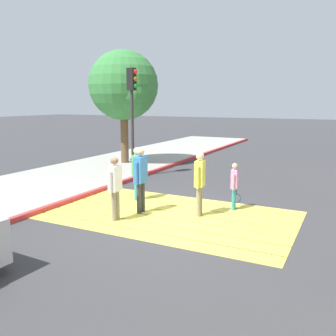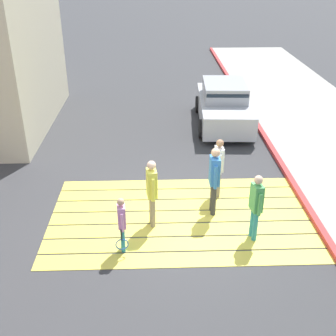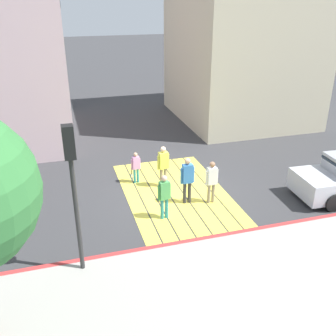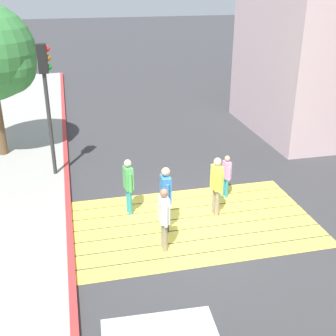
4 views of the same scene
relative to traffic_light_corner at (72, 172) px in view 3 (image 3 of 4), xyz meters
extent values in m
plane|color=#38383A|center=(3.58, -3.84, -3.04)|extent=(120.00, 120.00, 0.00)
cube|color=#EAD64C|center=(3.58, -5.49, -3.03)|extent=(6.40, 0.50, 0.01)
cube|color=#EAD64C|center=(3.58, -4.94, -3.03)|extent=(6.40, 0.50, 0.01)
cube|color=#EAD64C|center=(3.58, -4.39, -3.03)|extent=(6.40, 0.50, 0.01)
cube|color=#EAD64C|center=(3.58, -3.84, -3.03)|extent=(6.40, 0.50, 0.01)
cube|color=#EAD64C|center=(3.58, -3.29, -3.03)|extent=(6.40, 0.50, 0.01)
cube|color=#EAD64C|center=(3.58, -2.74, -3.03)|extent=(6.40, 0.50, 0.01)
cube|color=#EAD64C|center=(3.58, -2.19, -3.03)|extent=(6.40, 0.50, 0.01)
cube|color=#9E9B93|center=(-2.02, -3.84, -2.98)|extent=(4.80, 40.00, 0.12)
cube|color=#BC3333|center=(0.33, -3.84, -2.97)|extent=(0.16, 40.00, 0.13)
cube|color=beige|center=(12.08, -10.49, 2.27)|extent=(8.00, 7.00, 10.62)
cube|color=#232B38|center=(12.08, -14.01, 2.81)|extent=(6.80, 0.03, 0.70)
cube|color=#1E2833|center=(1.62, -9.36, -1.83)|extent=(1.49, 0.40, 0.49)
cylinder|color=black|center=(2.53, -8.85, -2.71)|extent=(0.25, 0.67, 0.66)
cylinder|color=black|center=(0.76, -8.76, -2.71)|extent=(0.25, 0.67, 0.66)
cylinder|color=#2D2D2D|center=(-0.02, 0.00, -1.34)|extent=(0.12, 0.12, 3.40)
cube|color=black|center=(-0.02, 0.00, 0.78)|extent=(0.28, 0.28, 0.84)
sphere|color=#FF2323|center=(0.14, 0.00, 1.06)|extent=(0.18, 0.18, 0.18)
sphere|color=#956310|center=(0.14, 0.00, 0.79)|extent=(0.18, 0.18, 0.18)
sphere|color=#188429|center=(0.14, 0.00, 0.52)|extent=(0.18, 0.18, 0.18)
cylinder|color=gray|center=(2.53, -4.77, -2.65)|extent=(0.12, 0.12, 0.77)
cylinder|color=gray|center=(2.54, -4.94, -2.65)|extent=(0.12, 0.12, 0.77)
cube|color=white|center=(2.54, -4.86, -1.94)|extent=(0.22, 0.34, 0.64)
sphere|color=#9E7051|center=(2.54, -4.86, -1.50)|extent=(0.20, 0.20, 0.20)
cylinder|color=white|center=(2.53, -4.66, -2.01)|extent=(0.08, 0.08, 0.55)
cylinder|color=white|center=(2.54, -5.06, -2.01)|extent=(0.08, 0.08, 0.55)
cylinder|color=gray|center=(4.26, -3.46, -2.64)|extent=(0.12, 0.12, 0.80)
cylinder|color=gray|center=(4.29, -3.64, -2.64)|extent=(0.12, 0.12, 0.80)
cube|color=#D8D84C|center=(4.27, -3.55, -1.90)|extent=(0.27, 0.38, 0.67)
sphere|color=beige|center=(4.27, -3.55, -1.44)|extent=(0.21, 0.21, 0.21)
cylinder|color=#D8D84C|center=(4.24, -3.35, -1.97)|extent=(0.09, 0.09, 0.57)
cylinder|color=#D8D84C|center=(4.30, -3.75, -1.97)|extent=(0.09, 0.09, 0.57)
cylinder|color=teal|center=(1.97, -2.85, -2.66)|extent=(0.11, 0.11, 0.76)
cylinder|color=teal|center=(2.00, -3.01, -2.66)|extent=(0.11, 0.11, 0.76)
cube|color=#4CA559|center=(1.98, -2.93, -1.96)|extent=(0.25, 0.36, 0.64)
sphere|color=beige|center=(1.98, -2.93, -1.52)|extent=(0.20, 0.20, 0.20)
cylinder|color=#4CA559|center=(1.95, -2.73, -2.02)|extent=(0.08, 0.08, 0.54)
cylinder|color=#4CA559|center=(2.01, -3.12, -2.02)|extent=(0.08, 0.08, 0.54)
cylinder|color=#333338|center=(2.77, -3.92, -2.62)|extent=(0.13, 0.13, 0.84)
cylinder|color=#333338|center=(2.77, -4.11, -2.62)|extent=(0.13, 0.13, 0.84)
cube|color=#3372BF|center=(2.77, -4.01, -1.85)|extent=(0.23, 0.37, 0.70)
sphere|color=tan|center=(2.77, -4.01, -1.37)|extent=(0.22, 0.22, 0.22)
cylinder|color=#3372BF|center=(2.77, -3.80, -1.92)|extent=(0.09, 0.09, 0.59)
cylinder|color=#3372BF|center=(2.77, -4.23, -1.92)|extent=(0.09, 0.09, 0.59)
cylinder|color=teal|center=(4.91, -2.53, -2.73)|extent=(0.09, 0.09, 0.62)
cylinder|color=teal|center=(4.93, -2.66, -2.73)|extent=(0.09, 0.09, 0.62)
cube|color=#D18CC6|center=(4.92, -2.59, -2.16)|extent=(0.20, 0.29, 0.52)
sphere|color=tan|center=(4.92, -2.59, -1.80)|extent=(0.16, 0.16, 0.16)
cylinder|color=#D18CC6|center=(4.90, -2.43, -2.21)|extent=(0.07, 0.07, 0.44)
cylinder|color=#D18CC6|center=(4.94, -2.76, -2.21)|extent=(0.07, 0.07, 0.44)
cylinder|color=black|center=(4.92, -2.41, -2.51)|extent=(0.03, 0.03, 0.28)
torus|color=blue|center=(4.92, -2.41, -2.75)|extent=(0.28, 0.06, 0.28)
camera|label=1|loc=(7.70, -12.12, -0.08)|focal=38.83mm
camera|label=2|loc=(4.19, 4.95, 2.83)|focal=45.38mm
camera|label=3|loc=(-8.92, 0.20, 4.02)|focal=41.33mm
camera|label=4|loc=(0.61, -13.49, 3.07)|focal=46.71mm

